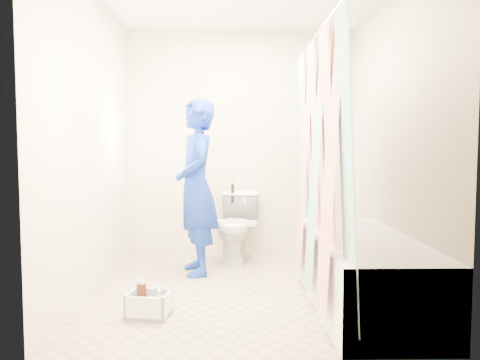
{
  "coord_description": "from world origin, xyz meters",
  "views": [
    {
      "loc": [
        -0.1,
        -3.74,
        1.15
      ],
      "look_at": [
        -0.02,
        0.45,
        0.85
      ],
      "focal_mm": 35.0,
      "sensor_mm": 36.0,
      "label": 1
    }
  ],
  "objects_px": {
    "plumber": "(196,187)",
    "cleaning_caddy": "(150,305)",
    "bathtub": "(362,269)",
    "toilet": "(237,227)"
  },
  "relations": [
    {
      "from": "plumber",
      "to": "cleaning_caddy",
      "type": "xyz_separation_m",
      "value": [
        -0.24,
        -1.1,
        -0.71
      ]
    },
    {
      "from": "bathtub",
      "to": "plumber",
      "type": "bearing_deg",
      "value": 144.79
    },
    {
      "from": "bathtub",
      "to": "toilet",
      "type": "relative_size",
      "value": 2.52
    },
    {
      "from": "toilet",
      "to": "cleaning_caddy",
      "type": "xyz_separation_m",
      "value": [
        -0.6,
        -1.55,
        -0.27
      ]
    },
    {
      "from": "toilet",
      "to": "cleaning_caddy",
      "type": "distance_m",
      "value": 1.69
    },
    {
      "from": "bathtub",
      "to": "plumber",
      "type": "relative_size",
      "value": 1.11
    },
    {
      "from": "toilet",
      "to": "bathtub",
      "type": "bearing_deg",
      "value": -45.84
    },
    {
      "from": "bathtub",
      "to": "plumber",
      "type": "distance_m",
      "value": 1.63
    },
    {
      "from": "bathtub",
      "to": "cleaning_caddy",
      "type": "relative_size",
      "value": 5.63
    },
    {
      "from": "toilet",
      "to": "plumber",
      "type": "relative_size",
      "value": 0.44
    }
  ]
}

